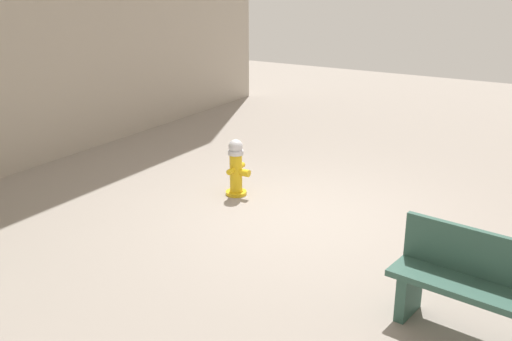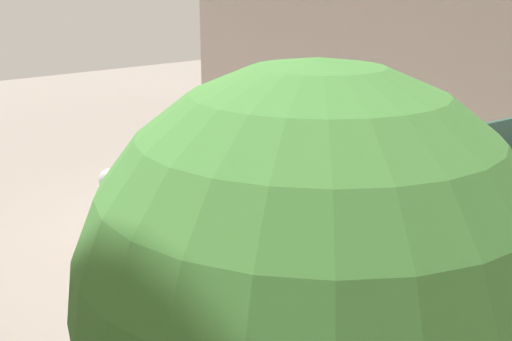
# 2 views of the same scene
# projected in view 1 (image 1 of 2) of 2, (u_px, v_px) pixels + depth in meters

# --- Properties ---
(ground_plane) EXTENTS (23.40, 23.40, 0.00)m
(ground_plane) POSITION_uv_depth(u_px,v_px,m) (301.00, 217.00, 7.74)
(ground_plane) COLOR gray
(fire_hydrant) EXTENTS (0.37, 0.40, 0.83)m
(fire_hydrant) POSITION_uv_depth(u_px,v_px,m) (236.00, 167.00, 8.38)
(fire_hydrant) COLOR gold
(fire_hydrant) RESTS_ON ground_plane
(bench_near) EXTENTS (1.64, 0.64, 0.95)m
(bench_near) POSITION_uv_depth(u_px,v_px,m) (484.00, 287.00, 5.07)
(bench_near) COLOR #33594C
(bench_near) RESTS_ON ground_plane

